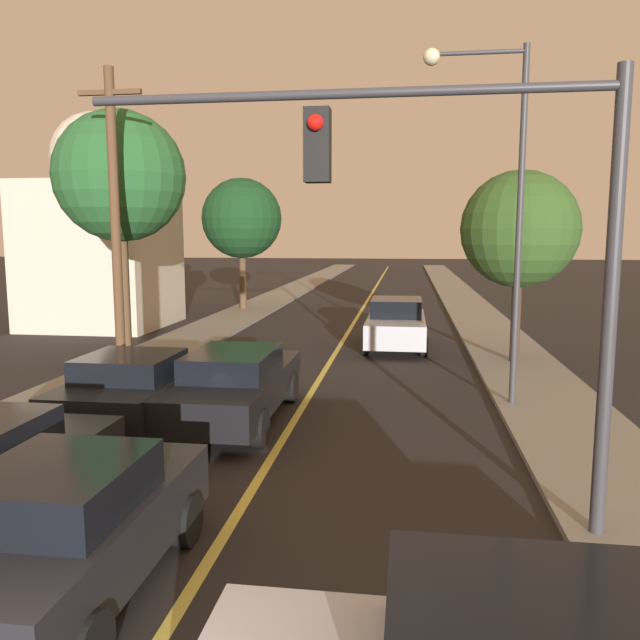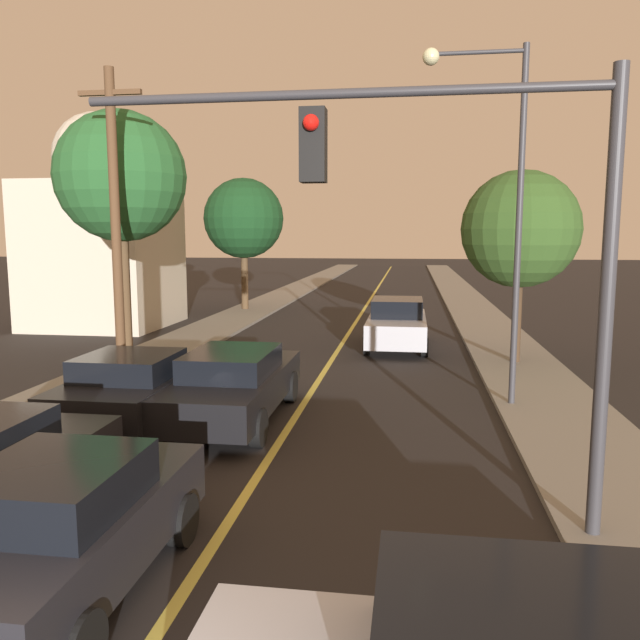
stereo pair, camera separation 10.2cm
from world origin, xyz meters
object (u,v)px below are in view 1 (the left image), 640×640
object	(u,v)px
streetlamp_right	(497,179)
tree_right_near	(519,230)
car_near_lane_front	(69,528)
domed_building_left	(101,233)
traffic_signal_mast	(470,213)
utility_pole_left	(115,223)
car_outer_lane_second	(134,389)
car_far_oncoming	(396,323)
car_near_lane_second	(235,383)
tree_left_near	(242,219)
tree_left_far	(120,177)

from	to	relation	value
streetlamp_right	tree_right_near	world-z (taller)	streetlamp_right
car_near_lane_front	domed_building_left	size ratio (longest dim) A/B	0.45
traffic_signal_mast	utility_pole_left	world-z (taller)	utility_pole_left
car_outer_lane_second	car_far_oncoming	xyz separation A→B (m)	(5.04, 9.75, 0.04)
domed_building_left	streetlamp_right	bearing A→B (deg)	-36.22
car_outer_lane_second	utility_pole_left	xyz separation A→B (m)	(-1.81, 3.22, 3.35)
car_far_oncoming	utility_pole_left	xyz separation A→B (m)	(-6.85, -6.53, 3.31)
car_near_lane_front	traffic_signal_mast	bearing A→B (deg)	26.29
car_far_oncoming	car_near_lane_front	bearing A→B (deg)	78.53
streetlamp_right	car_near_lane_second	bearing A→B (deg)	-161.16
tree_left_near	tree_left_far	world-z (taller)	tree_left_far
car_near_lane_front	utility_pole_left	distance (m)	10.27
traffic_signal_mast	domed_building_left	world-z (taller)	domed_building_left
car_near_lane_front	tree_right_near	xyz separation A→B (m)	(6.69, 13.07, 3.21)
car_near_lane_front	car_outer_lane_second	distance (m)	6.05
traffic_signal_mast	car_near_lane_second	bearing A→B (deg)	134.03
car_near_lane_front	car_near_lane_second	xyz separation A→B (m)	(-0.00, 6.46, 0.01)
car_near_lane_second	tree_right_near	world-z (taller)	tree_right_near
traffic_signal_mast	streetlamp_right	size ratio (longest dim) A/B	0.86
car_near_lane_front	utility_pole_left	size ratio (longest dim) A/B	0.51
traffic_signal_mast	tree_right_near	size ratio (longest dim) A/B	1.18
traffic_signal_mast	car_outer_lane_second	bearing A→B (deg)	149.11
car_near_lane_second	car_far_oncoming	xyz separation A→B (m)	(3.15, 9.04, 0.04)
utility_pole_left	tree_left_far	world-z (taller)	utility_pole_left
tree_left_near	domed_building_left	distance (m)	7.45
car_near_lane_front	car_far_oncoming	world-z (taller)	car_far_oncoming
car_outer_lane_second	streetlamp_right	distance (m)	8.78
car_near_lane_front	car_outer_lane_second	world-z (taller)	car_near_lane_front
car_far_oncoming	tree_left_far	size ratio (longest dim) A/B	0.66
tree_left_near	domed_building_left	xyz separation A→B (m)	(-4.49, -5.90, -0.73)
traffic_signal_mast	tree_left_near	xyz separation A→B (m)	(-8.97, 22.79, 0.54)
streetlamp_right	utility_pole_left	distance (m)	9.14
traffic_signal_mast	tree_left_near	bearing A→B (deg)	111.48
traffic_signal_mast	streetlamp_right	xyz separation A→B (m)	(1.14, 6.20, 0.92)
domed_building_left	tree_left_far	bearing A→B (deg)	-58.80
utility_pole_left	tree_left_near	distance (m)	15.95
streetlamp_right	tree_left_far	world-z (taller)	streetlamp_right
car_near_lane_second	utility_pole_left	bearing A→B (deg)	145.84
tree_left_near	car_outer_lane_second	bearing A→B (deg)	-81.53
tree_left_near	tree_right_near	bearing A→B (deg)	-45.92
car_near_lane_front	tree_right_near	world-z (taller)	tree_right_near
streetlamp_right	tree_left_far	distance (m)	10.74
car_near_lane_second	car_outer_lane_second	xyz separation A→B (m)	(-1.90, -0.71, -0.00)
traffic_signal_mast	tree_left_far	bearing A→B (deg)	133.28
car_outer_lane_second	tree_right_near	world-z (taller)	tree_right_near
utility_pole_left	domed_building_left	xyz separation A→B (m)	(-5.53, 10.01, -0.23)
car_outer_lane_second	traffic_signal_mast	xyz separation A→B (m)	(6.12, -3.66, 3.31)
car_outer_lane_second	domed_building_left	world-z (taller)	domed_building_left
tree_right_near	domed_building_left	distance (m)	16.98
tree_left_far	car_far_oncoming	bearing A→B (deg)	25.63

